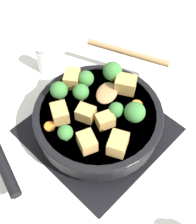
{
  "coord_description": "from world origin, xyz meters",
  "views": [
    {
      "loc": [
        -0.29,
        0.3,
        0.66
      ],
      "look_at": [
        0.0,
        0.0,
        0.08
      ],
      "focal_mm": 50.0,
      "sensor_mm": 36.0,
      "label": 1
    }
  ],
  "objects": [
    {
      "name": "wooden_spoon",
      "position": [
        0.05,
        -0.13,
        0.09
      ],
      "size": [
        0.21,
        0.22,
        0.02
      ],
      "color": "#A87A4C",
      "rests_on": "skillet_pan"
    },
    {
      "name": "skillet_pan",
      "position": [
        0.0,
        0.0,
        0.06
      ],
      "size": [
        0.3,
        0.41,
        0.05
      ],
      "color": "black",
      "rests_on": "front_burner_grate"
    },
    {
      "name": "broccoli_floret_east_rim",
      "position": [
        -0.07,
        -0.04,
        0.11
      ],
      "size": [
        0.05,
        0.05,
        0.05
      ],
      "color": "#709956",
      "rests_on": "skillet_pan"
    },
    {
      "name": "front_burner_grate",
      "position": [
        0.0,
        0.0,
        0.01
      ],
      "size": [
        0.31,
        0.31,
        0.03
      ],
      "color": "black",
      "rests_on": "ground_plane"
    },
    {
      "name": "tofu_cube_west_chunk",
      "position": [
        0.1,
        -0.02,
        0.1
      ],
      "size": [
        0.05,
        0.06,
        0.03
      ],
      "primitive_type": "cube",
      "rotation": [
        0.0,
        0.0,
        5.35
      ],
      "color": "tan",
      "rests_on": "skillet_pan"
    },
    {
      "name": "broccoli_floret_center_top",
      "position": [
        0.09,
        0.03,
        0.11
      ],
      "size": [
        0.04,
        0.04,
        0.05
      ],
      "color": "#709956",
      "rests_on": "skillet_pan"
    },
    {
      "name": "broccoli_floret_west_rim",
      "position": [
        -0.04,
        -0.02,
        0.1
      ],
      "size": [
        0.03,
        0.03,
        0.04
      ],
      "color": "#709956",
      "rests_on": "skillet_pan"
    },
    {
      "name": "tofu_cube_mid_small",
      "position": [
        -0.0,
        -0.09,
        0.1
      ],
      "size": [
        0.06,
        0.06,
        0.04
      ],
      "primitive_type": "cube",
      "rotation": [
        0.0,
        0.0,
        3.66
      ],
      "color": "tan",
      "rests_on": "skillet_pan"
    },
    {
      "name": "tofu_cube_center_large",
      "position": [
        0.05,
        0.07,
        0.1
      ],
      "size": [
        0.05,
        0.05,
        0.03
      ],
      "primitive_type": "cube",
      "rotation": [
        0.0,
        0.0,
        2.64
      ],
      "color": "tan",
      "rests_on": "skillet_pan"
    },
    {
      "name": "carrot_slice_orange_thin",
      "position": [
        -0.05,
        -0.08,
        0.08
      ],
      "size": [
        0.02,
        0.02,
        0.01
      ],
      "primitive_type": "cylinder",
      "color": "orange",
      "rests_on": "skillet_pan"
    },
    {
      "name": "broccoli_floret_south_cluster",
      "position": [
        0.08,
        -0.04,
        0.11
      ],
      "size": [
        0.04,
        0.04,
        0.05
      ],
      "color": "#709956",
      "rests_on": "skillet_pan"
    },
    {
      "name": "broccoli_floret_north_edge",
      "position": [
        0.05,
        0.0,
        0.1
      ],
      "size": [
        0.04,
        0.04,
        0.04
      ],
      "color": "#709956",
      "rests_on": "skillet_pan"
    },
    {
      "name": "broccoli_floret_near_spoon",
      "position": [
        0.04,
        -0.1,
        0.11
      ],
      "size": [
        0.05,
        0.05,
        0.05
      ],
      "color": "#709956",
      "rests_on": "skillet_pan"
    },
    {
      "name": "tofu_cube_back_piece",
      "position": [
        -0.03,
        0.01,
        0.09
      ],
      "size": [
        0.04,
        0.05,
        0.03
      ],
      "primitive_type": "cube",
      "rotation": [
        0.0,
        0.0,
        1.18
      ],
      "color": "tan",
      "rests_on": "skillet_pan"
    },
    {
      "name": "tofu_cube_front_piece",
      "position": [
        -0.05,
        0.08,
        0.1
      ],
      "size": [
        0.05,
        0.05,
        0.03
      ],
      "primitive_type": "cube",
      "rotation": [
        0.0,
        0.0,
        5.89
      ],
      "color": "tan",
      "rests_on": "skillet_pan"
    },
    {
      "name": "carrot_slice_near_center",
      "position": [
        0.05,
        0.1,
        0.08
      ],
      "size": [
        0.02,
        0.02,
        0.01
      ],
      "primitive_type": "cylinder",
      "color": "orange",
      "rests_on": "skillet_pan"
    },
    {
      "name": "broccoli_floret_mid_floret",
      "position": [
        -0.0,
        0.1,
        0.1
      ],
      "size": [
        0.03,
        0.03,
        0.04
      ],
      "color": "#709956",
      "rests_on": "skillet_pan"
    },
    {
      "name": "tofu_cube_east_chunk",
      "position": [
        0.01,
        0.03,
        0.09
      ],
      "size": [
        0.05,
        0.04,
        0.03
      ],
      "primitive_type": "cube",
      "rotation": [
        0.0,
        0.0,
        3.51
      ],
      "color": "tan",
      "rests_on": "skillet_pan"
    },
    {
      "name": "salt_shaker",
      "position": [
        0.25,
        -0.04,
        0.04
      ],
      "size": [
        0.04,
        0.04,
        0.09
      ],
      "color": "white",
      "rests_on": "ground_plane"
    },
    {
      "name": "ground_plane",
      "position": [
        0.0,
        0.0,
        0.0
      ],
      "size": [
        2.4,
        2.4,
        0.0
      ],
      "primitive_type": "plane",
      "color": "silver"
    },
    {
      "name": "tofu_cube_near_handle",
      "position": [
        -0.09,
        0.04,
        0.1
      ],
      "size": [
        0.05,
        0.06,
        0.04
      ],
      "primitive_type": "cube",
      "rotation": [
        0.0,
        0.0,
        5.16
      ],
      "color": "tan",
      "rests_on": "skillet_pan"
    }
  ]
}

